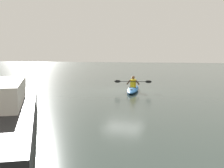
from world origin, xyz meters
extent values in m
plane|color=#384742|center=(0.00, 0.00, 0.00)|extent=(160.00, 160.00, 0.00)
ellipsoid|color=#1959A5|center=(-0.68, 0.10, 0.13)|extent=(1.71, 4.43, 0.25)
torus|color=black|center=(-0.68, 0.11, 0.23)|extent=(0.71, 0.71, 0.04)
cylinder|color=black|center=(-1.00, 1.38, 0.24)|extent=(0.18, 0.18, 0.02)
cylinder|color=yellow|center=(-0.66, 0.03, 0.51)|extent=(0.37, 0.37, 0.50)
sphere|color=brown|center=(-0.66, 0.03, 0.87)|extent=(0.21, 0.21, 0.21)
cylinder|color=black|center=(-0.71, 0.22, 0.63)|extent=(1.89, 0.50, 0.03)
ellipsoid|color=black|center=(-1.66, -0.01, 0.63)|extent=(0.40, 0.14, 0.17)
ellipsoid|color=black|center=(0.23, 0.46, 0.63)|extent=(0.40, 0.14, 0.17)
cylinder|color=brown|center=(-0.96, 0.04, 0.57)|extent=(0.26, 0.24, 0.34)
cylinder|color=brown|center=(-0.41, 0.18, 0.57)|extent=(0.30, 0.18, 0.34)
camera|label=1|loc=(-6.60, 18.32, 2.25)|focal=48.66mm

